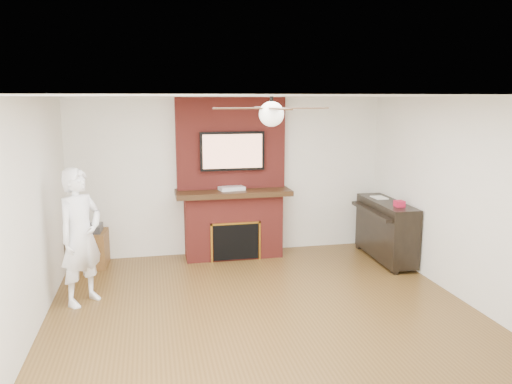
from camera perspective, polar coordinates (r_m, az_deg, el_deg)
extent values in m
cube|color=#533818|center=(5.81, 1.63, -15.60)|extent=(5.36, 5.86, 0.18)
cube|color=white|center=(5.21, 1.79, 11.87)|extent=(5.36, 5.86, 0.18)
cube|color=silver|center=(8.09, -3.08, 1.91)|extent=(5.36, 0.18, 2.50)
cube|color=silver|center=(2.83, 16.08, -15.59)|extent=(5.36, 0.18, 2.50)
cube|color=silver|center=(5.38, -26.25, -3.69)|extent=(0.18, 5.86, 2.50)
cube|color=silver|center=(6.47, 24.61, -1.28)|extent=(0.18, 5.86, 2.50)
cube|color=maroon|center=(7.91, -2.64, -3.84)|extent=(1.50, 0.50, 1.00)
cube|color=black|center=(7.77, -2.64, -0.03)|extent=(1.78, 0.64, 0.08)
cube|color=maroon|center=(7.84, -2.90, 5.60)|extent=(1.70, 0.20, 1.42)
cube|color=black|center=(7.72, -2.32, -5.70)|extent=(0.70, 0.06, 0.55)
cube|color=#BF8C2D|center=(7.64, -2.32, -3.63)|extent=(0.78, 0.02, 0.03)
cube|color=#BF8C2D|center=(7.66, -5.09, -5.87)|extent=(0.03, 0.02, 0.61)
cube|color=#BF8C2D|center=(7.78, 0.43, -5.56)|extent=(0.03, 0.02, 0.61)
cube|color=black|center=(7.71, -2.72, 4.69)|extent=(1.00, 0.07, 0.60)
cube|color=#E69E79|center=(7.67, -2.68, 4.67)|extent=(0.92, 0.01, 0.52)
cylinder|color=black|center=(5.21, 1.78, 10.11)|extent=(0.04, 0.04, 0.14)
sphere|color=white|center=(5.21, 1.77, 8.90)|extent=(0.26, 0.26, 0.26)
cube|color=black|center=(5.30, 5.29, 9.54)|extent=(0.55, 0.11, 0.01)
cube|color=black|center=(5.53, 0.95, 9.62)|extent=(0.11, 0.55, 0.01)
cube|color=black|center=(5.14, -1.84, 9.54)|extent=(0.55, 0.11, 0.01)
cube|color=black|center=(4.89, 2.72, 9.48)|extent=(0.11, 0.55, 0.01)
imported|color=white|center=(6.39, -19.40, -4.84)|extent=(0.71, 0.73, 1.68)
cube|color=brown|center=(7.92, -18.61, -6.19)|extent=(0.58, 0.58, 0.52)
cube|color=#333235|center=(7.83, -18.74, -3.99)|extent=(0.44, 0.36, 0.10)
cube|color=black|center=(7.99, 14.61, -4.12)|extent=(0.45, 1.43, 0.87)
cube|color=black|center=(7.41, 15.70, -6.21)|extent=(0.07, 0.11, 0.76)
cube|color=black|center=(8.50, 11.76, -3.86)|extent=(0.07, 0.11, 0.76)
cube|color=black|center=(7.81, 13.14, -2.15)|extent=(0.19, 1.31, 0.05)
cube|color=silver|center=(8.13, 13.90, -0.62)|extent=(0.20, 0.27, 0.01)
cube|color=#B81637|center=(7.55, 16.07, -1.29)|extent=(0.13, 0.13, 0.09)
cube|color=silver|center=(7.73, -2.80, 0.42)|extent=(0.42, 0.29, 0.05)
cylinder|color=orange|center=(7.90, -3.32, -7.20)|extent=(0.06, 0.06, 0.12)
cylinder|color=#448133|center=(7.85, -2.92, -7.43)|extent=(0.07, 0.07, 0.09)
cylinder|color=#FCE6C8|center=(7.91, -1.21, -7.14)|extent=(0.08, 0.08, 0.12)
cylinder|color=#324598|center=(7.95, -0.72, -7.21)|extent=(0.06, 0.06, 0.08)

